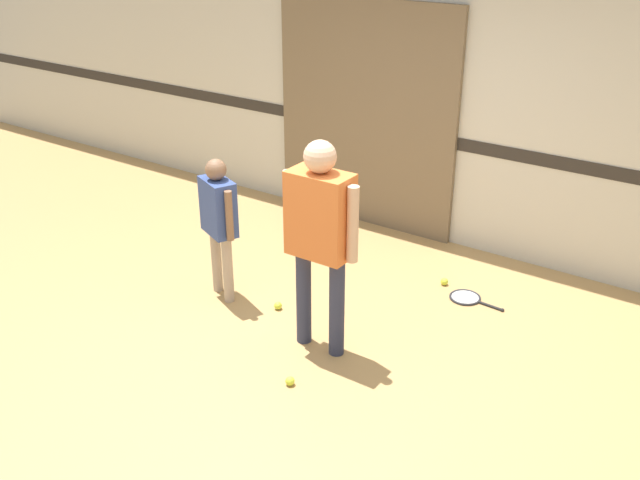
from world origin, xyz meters
The scene contains 9 objects.
ground_plane centered at (0.00, 0.00, 0.00)m, with size 16.00×16.00×0.00m, color tan.
wall_back centered at (0.00, 2.42, 1.60)m, with size 16.00×0.07×3.20m.
wall_panel centered at (-0.83, 2.36, 1.14)m, with size 2.02×0.05×2.28m.
person_instructor centered at (0.17, 0.12, 1.01)m, with size 0.62×0.25×1.64m.
person_student_left centered at (-0.96, 0.30, 0.76)m, with size 0.44×0.31×1.24m.
racket_spare_on_floor centered at (0.80, 1.44, 0.01)m, with size 0.51×0.29×0.03m.
tennis_ball_near_instructor centered at (0.27, -0.39, 0.03)m, with size 0.07×0.07×0.07m, color #CCE038.
tennis_ball_by_spare_racket centered at (0.53, 1.55, 0.03)m, with size 0.07×0.07×0.07m, color #CCE038.
tennis_ball_stray_left centered at (-0.43, 0.38, 0.03)m, with size 0.07×0.07×0.07m, color #CCE038.
Camera 1 is at (2.78, -3.64, 3.07)m, focal length 40.00 mm.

